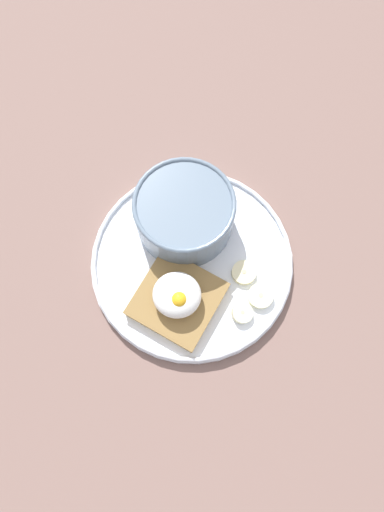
{
  "coord_description": "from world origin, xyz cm",
  "views": [
    {
      "loc": [
        6.52,
        -19.16,
        64.39
      ],
      "look_at": [
        0.0,
        0.0,
        5.0
      ],
      "focal_mm": 35.0,
      "sensor_mm": 36.0,
      "label": 1
    }
  ],
  "objects": [
    {
      "name": "ground_plane",
      "position": [
        0.0,
        0.0,
        1.0
      ],
      "size": [
        120.0,
        120.0,
        2.0
      ],
      "primitive_type": "cube",
      "color": "#765B53",
      "rests_on": "ground"
    },
    {
      "name": "plate",
      "position": [
        0.0,
        0.0,
        2.8
      ],
      "size": [
        26.23,
        26.23,
        1.6
      ],
      "color": "white",
      "rests_on": "ground_plane"
    },
    {
      "name": "oatmeal_bowl",
      "position": [
        -2.62,
        4.73,
        6.26
      ],
      "size": [
        12.82,
        12.82,
        6.4
      ],
      "color": "slate",
      "rests_on": "plate"
    },
    {
      "name": "toast_slice",
      "position": [
        0.32,
        -5.65,
        3.9
      ],
      "size": [
        11.4,
        11.4,
        1.62
      ],
      "color": "olive",
      "rests_on": "plate"
    },
    {
      "name": "poached_egg",
      "position": [
        0.34,
        -5.7,
        6.24
      ],
      "size": [
        5.93,
        5.76,
        3.48
      ],
      "color": "white",
      "rests_on": "toast_slice"
    },
    {
      "name": "banana_slice_front",
      "position": [
        9.7,
        -1.77,
        3.5
      ],
      "size": [
        3.76,
        3.8,
        1.09
      ],
      "color": "#ECEABB",
      "rests_on": "plate"
    },
    {
      "name": "banana_slice_left",
      "position": [
        8.17,
        -4.62,
        3.58
      ],
      "size": [
        2.95,
        2.84,
        1.35
      ],
      "color": "#EFE9BD",
      "rests_on": "plate"
    },
    {
      "name": "banana_slice_back",
      "position": [
        6.83,
        0.5,
        3.45
      ],
      "size": [
        4.19,
        4.2,
        0.97
      ],
      "color": "beige",
      "rests_on": "plate"
    }
  ]
}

